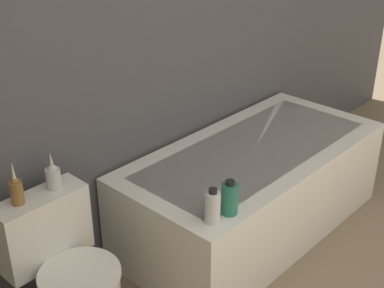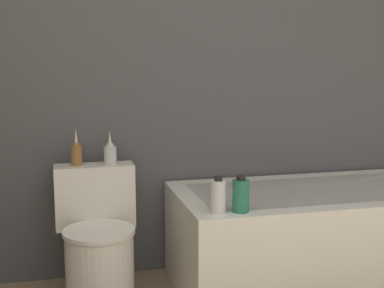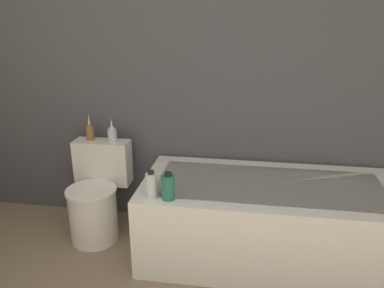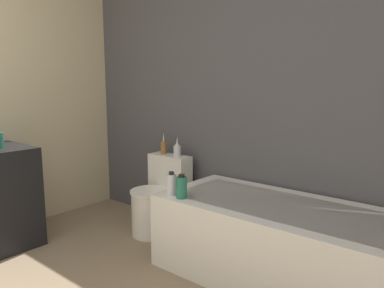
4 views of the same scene
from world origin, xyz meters
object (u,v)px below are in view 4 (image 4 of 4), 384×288
shampoo_bottle_short (182,187)px  shampoo_bottle_tall (171,184)px  vase_silver (177,149)px  toilet (157,199)px  vase_gold (164,147)px  bathtub (278,243)px

shampoo_bottle_short → shampoo_bottle_tall: bearing=174.8°
shampoo_bottle_tall → vase_silver: bearing=128.6°
toilet → vase_gold: vase_gold is taller
bathtub → toilet: 1.25m
vase_silver → shampoo_bottle_short: size_ratio=1.05×
vase_gold → shampoo_bottle_short: (0.73, -0.57, -0.13)m
vase_gold → shampoo_bottle_short: vase_gold is taller
bathtub → vase_gold: (-1.33, 0.27, 0.48)m
vase_silver → vase_gold: bearing=177.8°
toilet → vase_silver: size_ratio=3.79×
bathtub → vase_silver: bearing=167.3°
shampoo_bottle_short → toilet: bearing=148.8°
toilet → bathtub: bearing=-3.8°
vase_gold → bathtub: bearing=-11.4°
shampoo_bottle_tall → vase_gold: bearing=137.8°
toilet → vase_silver: (0.09, 0.18, 0.45)m
toilet → vase_silver: vase_silver is taller
bathtub → vase_silver: vase_silver is taller
vase_gold → toilet: bearing=-64.4°
vase_gold → shampoo_bottle_short: 0.93m
bathtub → shampoo_bottle_tall: size_ratio=9.60×
bathtub → vase_silver: 1.27m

